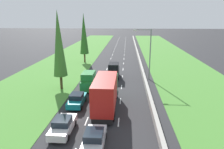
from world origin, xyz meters
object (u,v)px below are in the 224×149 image
object	(u,v)px
poplar_tree_second	(59,44)
silver_sedan_centre_lane	(94,140)
green_van_left_lane	(89,81)
street_light_mast	(148,51)
red_box_truck_centre_lane	(106,92)
teal_sedan_left_lane	(77,100)
poplar_tree_third	(84,34)
white_sedan_left_lane	(63,126)
white_hatchback_centre_lane	(109,83)
black_van_centre_lane	(114,71)

from	to	relation	value
poplar_tree_second	silver_sedan_centre_lane	bearing A→B (deg)	-63.83
green_van_left_lane	street_light_mast	size ratio (longest dim) A/B	0.54
red_box_truck_centre_lane	poplar_tree_second	distance (m)	11.59
green_van_left_lane	street_light_mast	bearing A→B (deg)	33.38
teal_sedan_left_lane	poplar_tree_second	world-z (taller)	poplar_tree_second
green_van_left_lane	poplar_tree_second	distance (m)	7.16
red_box_truck_centre_lane	silver_sedan_centre_lane	bearing A→B (deg)	-91.66
silver_sedan_centre_lane	green_van_left_lane	distance (m)	15.63
silver_sedan_centre_lane	poplar_tree_third	distance (m)	36.99
white_sedan_left_lane	green_van_left_lane	bearing A→B (deg)	88.87
poplar_tree_third	white_sedan_left_lane	bearing A→B (deg)	-82.56
white_hatchback_centre_lane	black_van_centre_lane	size ratio (longest dim) A/B	0.80
black_van_centre_lane	street_light_mast	distance (m)	7.24
poplar_tree_third	silver_sedan_centre_lane	bearing A→B (deg)	-77.73
white_sedan_left_lane	poplar_tree_third	distance (m)	34.25
silver_sedan_centre_lane	red_box_truck_centre_lane	world-z (taller)	red_box_truck_centre_lane
poplar_tree_second	red_box_truck_centre_lane	bearing A→B (deg)	-42.73
red_box_truck_centre_lane	green_van_left_lane	distance (m)	7.99
red_box_truck_centre_lane	white_hatchback_centre_lane	distance (m)	8.28
white_hatchback_centre_lane	white_sedan_left_lane	bearing A→B (deg)	-103.59
black_van_centre_lane	poplar_tree_second	bearing A→B (deg)	-138.62
black_van_centre_lane	street_light_mast	world-z (taller)	street_light_mast
teal_sedan_left_lane	poplar_tree_third	xyz separation A→B (m)	(-4.18, 26.66, 6.19)
white_hatchback_centre_lane	poplar_tree_third	size ratio (longest dim) A/B	0.33
silver_sedan_centre_lane	white_sedan_left_lane	size ratio (longest dim) A/B	1.00
red_box_truck_centre_lane	poplar_tree_third	bearing A→B (deg)	106.17
silver_sedan_centre_lane	white_sedan_left_lane	xyz separation A→B (m)	(-3.39, 2.23, 0.00)
white_sedan_left_lane	green_van_left_lane	xyz separation A→B (m)	(0.26, 13.07, 0.59)
poplar_tree_third	poplar_tree_second	bearing A→B (deg)	-89.24
black_van_centre_lane	poplar_tree_second	size ratio (longest dim) A/B	0.41
white_sedan_left_lane	poplar_tree_second	distance (m)	15.00
poplar_tree_second	street_light_mast	world-z (taller)	poplar_tree_second
white_sedan_left_lane	silver_sedan_centre_lane	bearing A→B (deg)	-33.34
poplar_tree_second	poplar_tree_third	world-z (taller)	poplar_tree_second
street_light_mast	black_van_centre_lane	bearing A→B (deg)	175.43
green_van_left_lane	teal_sedan_left_lane	bearing A→B (deg)	-93.99
black_van_centre_lane	street_light_mast	xyz separation A→B (m)	(6.12, -0.49, 3.83)
silver_sedan_centre_lane	green_van_left_lane	size ratio (longest dim) A/B	0.92
white_sedan_left_lane	poplar_tree_third	xyz separation A→B (m)	(-4.36, 33.41, 6.19)
green_van_left_lane	street_light_mast	xyz separation A→B (m)	(9.56, 6.30, 3.83)
poplar_tree_second	black_van_centre_lane	bearing A→B (deg)	41.38
silver_sedan_centre_lane	street_light_mast	bearing A→B (deg)	73.42
teal_sedan_left_lane	street_light_mast	world-z (taller)	street_light_mast
teal_sedan_left_lane	poplar_tree_third	distance (m)	27.69
silver_sedan_centre_lane	poplar_tree_third	bearing A→B (deg)	102.27
red_box_truck_centre_lane	black_van_centre_lane	bearing A→B (deg)	89.67
green_van_left_lane	black_van_centre_lane	distance (m)	7.61
silver_sedan_centre_lane	poplar_tree_second	distance (m)	18.08
silver_sedan_centre_lane	white_sedan_left_lane	bearing A→B (deg)	146.66
street_light_mast	poplar_tree_second	bearing A→B (deg)	-155.37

